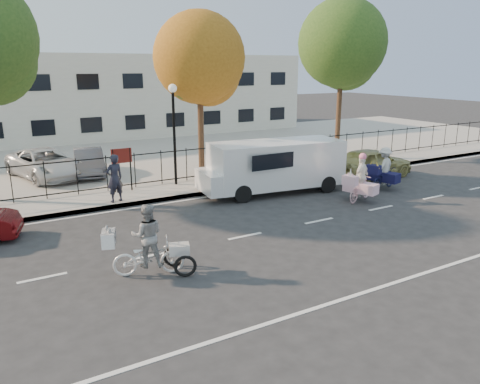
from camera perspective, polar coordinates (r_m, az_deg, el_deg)
ground at (r=14.86m, az=0.62°, el=-5.41°), size 120.00×120.00×0.00m
road_markings at (r=14.86m, az=0.62°, el=-5.39°), size 60.00×9.52×0.01m
curb at (r=19.13m, az=-7.15°, el=-0.56°), size 60.00×0.10×0.15m
sidewalk at (r=20.07m, az=-8.33°, el=0.15°), size 60.00×2.20×0.15m
parking_lot at (r=28.34m, az=-15.15°, el=4.18°), size 60.00×15.60×0.15m
iron_fence at (r=20.88m, az=-9.56°, el=3.01°), size 58.00×0.06×1.50m
building at (r=37.69m, az=-19.61°, el=10.94°), size 34.00×10.00×6.00m
lamppost at (r=20.34m, az=-8.09°, el=9.07°), size 0.36×0.36×4.33m
street_sign at (r=19.84m, az=-14.21°, el=3.65°), size 0.85×0.06×1.80m
zebra_trike at (r=12.23m, az=-11.13°, el=-6.68°), size 2.19×1.41×1.89m
unicorn_bike at (r=19.03m, az=14.48°, el=0.99°), size 1.97×1.42×1.94m
bull_bike at (r=21.18m, az=17.10°, el=2.26°), size 2.04×1.44×1.84m
white_van at (r=19.69m, az=4.20°, el=3.33°), size 6.31×2.75×2.16m
gold_sedan at (r=23.19m, az=15.74°, el=3.45°), size 4.41×1.97×1.47m
pedestrian at (r=18.41m, az=-15.03°, el=1.62°), size 0.76×0.59×1.85m
lot_car_b at (r=23.54m, az=-22.65°, el=3.22°), size 3.39×5.24×1.34m
lot_car_c at (r=23.50m, az=-17.94°, el=3.50°), size 1.92×3.90×1.23m
tree_mid at (r=22.18m, az=-4.69°, el=15.47°), size 4.17×4.17×7.65m
tree_east at (r=27.26m, az=12.50°, el=16.81°), size 4.80×4.80×8.80m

